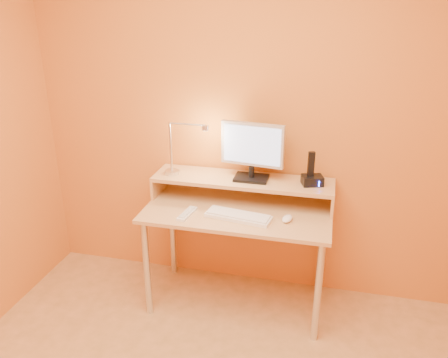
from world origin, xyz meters
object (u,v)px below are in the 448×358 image
(remote_control, at_px, (187,214))
(mouse, at_px, (287,219))
(phone_dock, at_px, (312,180))
(monitor_panel, at_px, (252,144))
(keyboard, at_px, (238,217))
(lamp_base, at_px, (172,172))

(remote_control, bearing_deg, mouse, 14.77)
(phone_dock, bearing_deg, monitor_panel, 161.13)
(remote_control, bearing_deg, monitor_panel, 49.95)
(keyboard, relative_size, mouse, 4.05)
(mouse, bearing_deg, lamp_base, 178.33)
(monitor_panel, relative_size, keyboard, 1.01)
(monitor_panel, xyz_separation_m, phone_dock, (0.40, -0.01, -0.21))
(keyboard, relative_size, remote_control, 2.10)
(monitor_panel, distance_m, phone_dock, 0.45)
(mouse, height_order, remote_control, mouse)
(keyboard, height_order, mouse, mouse)
(phone_dock, relative_size, keyboard, 0.32)
(monitor_panel, bearing_deg, mouse, -34.49)
(lamp_base, xyz_separation_m, phone_dock, (0.94, 0.03, 0.02))
(lamp_base, bearing_deg, mouse, -14.01)
(remote_control, bearing_deg, lamp_base, 133.99)
(monitor_panel, bearing_deg, keyboard, -88.66)
(keyboard, height_order, remote_control, keyboard)
(keyboard, bearing_deg, remote_control, -165.13)
(lamp_base, xyz_separation_m, keyboard, (0.51, -0.24, -0.16))
(phone_dock, height_order, mouse, phone_dock)
(monitor_panel, xyz_separation_m, mouse, (0.27, -0.24, -0.38))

